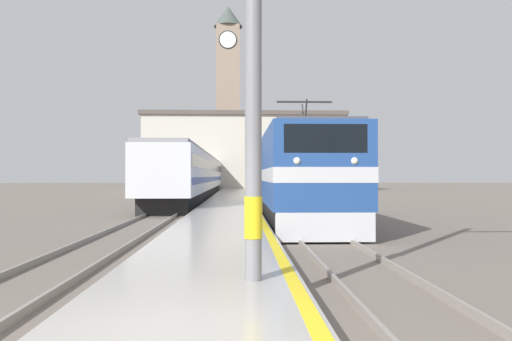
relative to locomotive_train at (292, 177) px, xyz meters
name	(u,v)px	position (x,y,z in m)	size (l,w,h in m)	color
ground_plane	(231,203)	(-2.94, 12.10, -1.88)	(200.00, 200.00, 0.00)	#70665B
platform	(230,204)	(-2.94, 7.10, -1.67)	(2.93, 140.00, 0.42)	#ADA89E
rail_track_near	(279,207)	(0.00, 7.10, -1.85)	(2.83, 140.00, 0.16)	#70665B
rail_track_far	(178,208)	(-6.00, 7.10, -1.85)	(2.84, 140.00, 0.16)	#70665B
locomotive_train	(292,177)	(0.00, 0.00, 0.00)	(2.92, 17.99, 4.64)	black
passenger_train	(201,175)	(-6.00, 25.13, 0.08)	(2.92, 50.62, 3.62)	black
clock_tower	(228,92)	(-3.99, 50.89, 12.34)	(4.23, 4.23, 26.96)	gray
station_building	(244,153)	(-1.79, 41.20, 2.98)	(24.88, 10.30, 9.67)	beige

